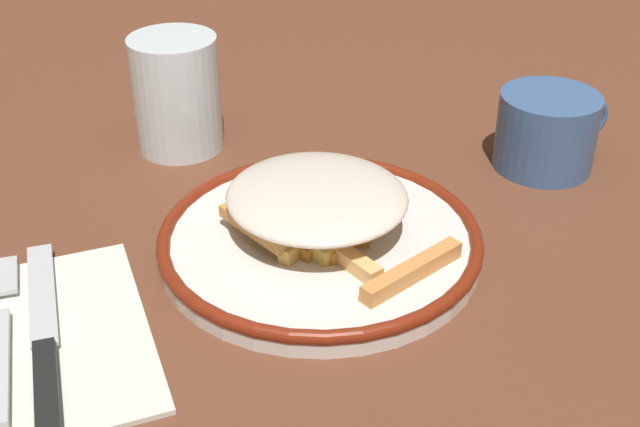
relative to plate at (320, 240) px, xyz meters
The scene contains 8 objects.
ground_plane 0.01m from the plate, ahead, with size 2.60×2.60×0.00m, color brown.
plate is the anchor object (origin of this frame).
fries_heap 0.03m from the plate, 91.71° to the left, with size 0.18×0.20×0.04m.
napkin 0.21m from the plate, behind, with size 0.13×0.19×0.01m, color silver.
fork 0.24m from the plate, behind, with size 0.04×0.18×0.01m.
knife 0.22m from the plate, 169.15° to the right, with size 0.04×0.21×0.01m.
water_glass 0.23m from the plate, 102.35° to the left, with size 0.08×0.08×0.11m, color silver.
coffee_mug 0.25m from the plate, ahead, with size 0.11×0.09×0.07m.
Camera 1 is at (-0.22, -0.48, 0.37)m, focal length 46.41 mm.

